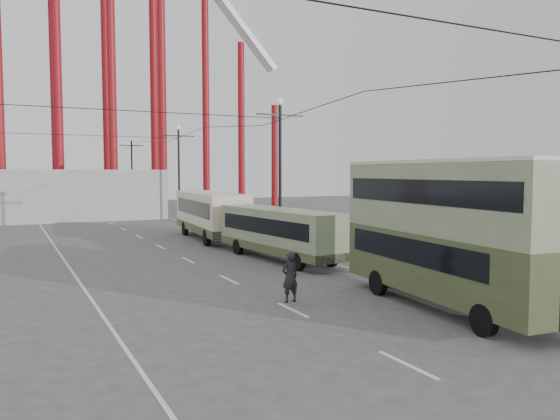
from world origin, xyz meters
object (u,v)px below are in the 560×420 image
single_decker_green (280,231)px  single_decker_cream (211,213)px  double_decker_bus (448,226)px  pedestrian (290,277)px

single_decker_green → single_decker_cream: bearing=85.9°
double_decker_bus → single_decker_green: (-0.40, 12.13, -1.35)m
single_decker_cream → pedestrian: bearing=-96.7°
double_decker_bus → single_decker_cream: (-0.62, 22.56, -1.05)m
double_decker_bus → single_decker_green: bearing=97.6°
double_decker_bus → single_decker_cream: double_decker_bus is taller
pedestrian → double_decker_bus: bearing=136.7°
double_decker_bus → pedestrian: bearing=149.0°
single_decker_green → pedestrian: single_decker_green is taller
double_decker_bus → single_decker_cream: 22.59m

